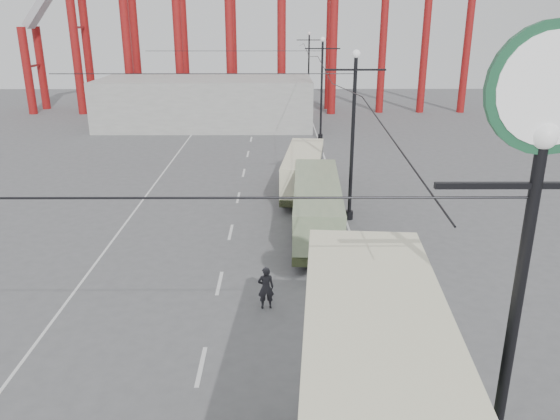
{
  "coord_description": "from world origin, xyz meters",
  "views": [
    {
      "loc": [
        1.53,
        -11.22,
        10.77
      ],
      "look_at": [
        1.63,
        11.0,
        3.0
      ],
      "focal_mm": 35.0,
      "sensor_mm": 36.0,
      "label": 1
    }
  ],
  "objects_px": {
    "lamp_post_near": "(532,212)",
    "single_decker_green": "(317,206)",
    "single_decker_cream": "(304,170)",
    "pedestrian": "(266,288)"
  },
  "relations": [
    {
      "from": "pedestrian",
      "to": "single_decker_green",
      "type": "bearing_deg",
      "value": -114.84
    },
    {
      "from": "single_decker_green",
      "to": "single_decker_cream",
      "type": "height_order",
      "value": "single_decker_green"
    },
    {
      "from": "single_decker_green",
      "to": "single_decker_cream",
      "type": "xyz_separation_m",
      "value": [
        -0.34,
        7.39,
        -0.07
      ]
    },
    {
      "from": "single_decker_green",
      "to": "pedestrian",
      "type": "height_order",
      "value": "single_decker_green"
    },
    {
      "from": "lamp_post_near",
      "to": "single_decker_green",
      "type": "relative_size",
      "value": 1.06
    },
    {
      "from": "lamp_post_near",
      "to": "single_decker_green",
      "type": "xyz_separation_m",
      "value": [
        -2.05,
        18.54,
        -6.25
      ]
    },
    {
      "from": "single_decker_green",
      "to": "pedestrian",
      "type": "bearing_deg",
      "value": -105.16
    },
    {
      "from": "lamp_post_near",
      "to": "pedestrian",
      "type": "height_order",
      "value": "lamp_post_near"
    },
    {
      "from": "lamp_post_near",
      "to": "single_decker_green",
      "type": "bearing_deg",
      "value": 96.3
    },
    {
      "from": "lamp_post_near",
      "to": "single_decker_cream",
      "type": "xyz_separation_m",
      "value": [
        -2.39,
        25.93,
        -6.32
      ]
    }
  ]
}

